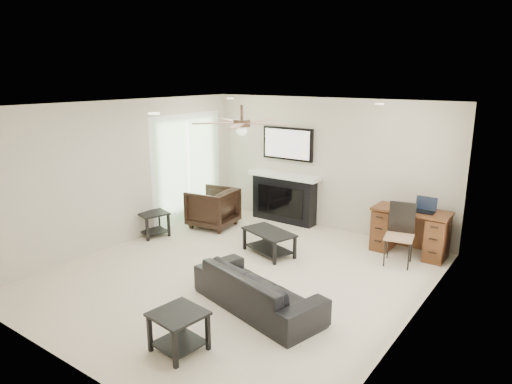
# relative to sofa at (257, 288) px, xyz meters

# --- Properties ---
(room_shell) EXTENTS (5.50, 5.54, 2.52)m
(room_shell) POSITION_rel_sofa_xyz_m (-0.62, 0.73, 1.41)
(room_shell) COLOR beige
(room_shell) RESTS_ON ground
(sofa) EXTENTS (1.97, 1.16, 0.54)m
(sofa) POSITION_rel_sofa_xyz_m (0.00, 0.00, 0.00)
(sofa) COLOR black
(sofa) RESTS_ON ground
(armchair) EXTENTS (0.94, 0.92, 0.76)m
(armchair) POSITION_rel_sofa_xyz_m (-2.60, 2.15, 0.11)
(armchair) COLOR black
(armchair) RESTS_ON ground
(coffee_table) EXTENTS (1.01, 0.75, 0.40)m
(coffee_table) POSITION_rel_sofa_xyz_m (-0.90, 1.60, -0.07)
(coffee_table) COLOR black
(coffee_table) RESTS_ON ground
(end_table_near) EXTENTS (0.58, 0.58, 0.45)m
(end_table_near) POSITION_rel_sofa_xyz_m (-0.15, -1.25, -0.05)
(end_table_near) COLOR black
(end_table_near) RESTS_ON ground
(end_table_left) EXTENTS (0.63, 0.63, 0.45)m
(end_table_left) POSITION_rel_sofa_xyz_m (-3.15, 1.10, -0.05)
(end_table_left) COLOR black
(end_table_left) RESTS_ON ground
(fireplace_unit) EXTENTS (1.52, 0.34, 1.91)m
(fireplace_unit) POSITION_rel_sofa_xyz_m (-1.65, 3.24, 0.68)
(fireplace_unit) COLOR black
(fireplace_unit) RESTS_ON ground
(desk) EXTENTS (1.22, 0.56, 0.76)m
(desk) POSITION_rel_sofa_xyz_m (0.99, 2.98, 0.11)
(desk) COLOR #3C230F
(desk) RESTS_ON ground
(desk_chair) EXTENTS (0.50, 0.51, 0.97)m
(desk_chair) POSITION_rel_sofa_xyz_m (0.99, 2.43, 0.21)
(desk_chair) COLOR black
(desk_chair) RESTS_ON ground
(laptop) EXTENTS (0.33, 0.24, 0.23)m
(laptop) POSITION_rel_sofa_xyz_m (1.19, 2.96, 0.60)
(laptop) COLOR black
(laptop) RESTS_ON desk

